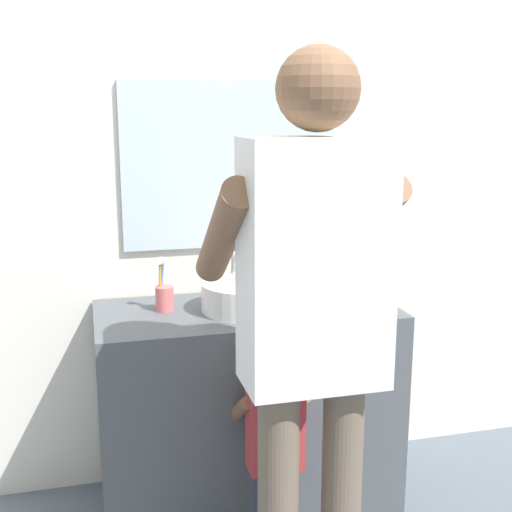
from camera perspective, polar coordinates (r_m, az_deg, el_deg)
The scene contains 8 objects.
back_wall at distance 2.77m, azimuth -2.46°, elevation 7.83°, with size 4.40×0.10×2.70m.
vanity_cabinet at distance 2.71m, azimuth -0.82°, elevation -12.94°, with size 1.16×0.54×0.82m, color #4C5156.
sink_basin at distance 2.52m, azimuth -0.74°, elevation -3.46°, with size 0.35×0.35×0.11m.
faucet at distance 2.72m, azimuth -1.83°, elevation -1.77°, with size 0.18×0.14×0.18m.
toothbrush_cup at distance 2.54m, azimuth -7.98°, elevation -3.54°, with size 0.07×0.07×0.21m.
soap_bottle at distance 2.63m, azimuth 7.83°, elevation -2.70°, with size 0.06×0.06×0.16m.
child_toddler at distance 2.33m, azimuth 1.62°, elevation -15.43°, with size 0.25×0.25×0.81m.
adult_parent at distance 1.87m, azimuth 4.88°, elevation -3.84°, with size 0.54×0.57×1.74m.
Camera 1 is at (-0.58, -2.08, 1.57)m, focal length 46.07 mm.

